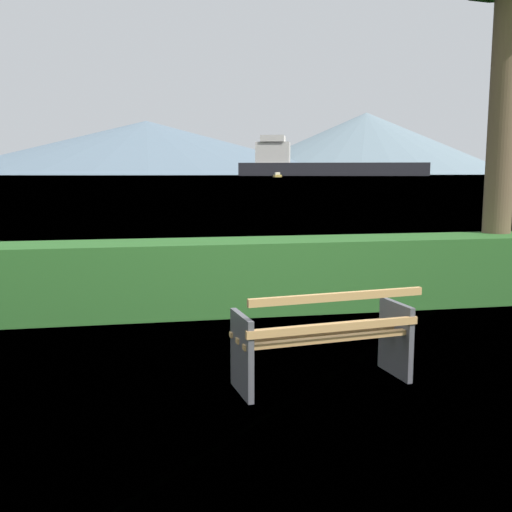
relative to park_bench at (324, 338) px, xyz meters
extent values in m
plane|color=#567A38|center=(-0.01, 0.06, -0.42)|extent=(1400.00, 1400.00, 0.00)
plane|color=#7A99A8|center=(-0.01, 307.46, -0.42)|extent=(620.00, 620.00, 0.00)
cube|color=tan|center=(0.02, -0.13, 0.03)|extent=(1.53, 0.27, 0.04)
cube|color=tan|center=(-0.01, 0.06, 0.03)|extent=(1.53, 0.27, 0.04)
cube|color=tan|center=(-0.03, 0.25, 0.03)|extent=(1.53, 0.27, 0.04)
cube|color=tan|center=(0.03, -0.21, 0.15)|extent=(1.53, 0.25, 0.06)
cube|color=tan|center=(0.03, -0.25, 0.41)|extent=(1.53, 0.25, 0.06)
cube|color=#4C4C51|center=(-0.73, -0.06, -0.08)|extent=(0.12, 0.51, 0.68)
cube|color=#4C4C51|center=(0.72, 0.14, -0.08)|extent=(0.12, 0.51, 0.68)
cube|color=#285B23|center=(-0.01, 2.87, 0.05)|extent=(10.82, 0.90, 0.94)
cylinder|color=brown|center=(3.61, 3.13, 1.98)|extent=(0.40, 0.40, 4.81)
cube|color=#232328|center=(95.81, 294.77, 2.99)|extent=(98.77, 43.53, 6.82)
cube|color=silver|center=(65.63, 304.01, 11.85)|extent=(21.01, 18.37, 10.91)
cube|color=silver|center=(65.63, 304.01, 19.01)|extent=(16.36, 18.27, 3.41)
cube|color=gold|center=(47.43, 212.46, 0.04)|extent=(3.39, 8.45, 0.93)
cube|color=beige|center=(47.43, 212.46, 1.00)|extent=(2.05, 3.14, 0.97)
cone|color=slate|center=(-0.01, 566.75, 24.61)|extent=(382.43, 382.43, 50.06)
cone|color=slate|center=(217.90, 563.60, 30.25)|extent=(283.40, 283.40, 61.34)
camera|label=1|loc=(-1.47, -4.65, 1.41)|focal=40.88mm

